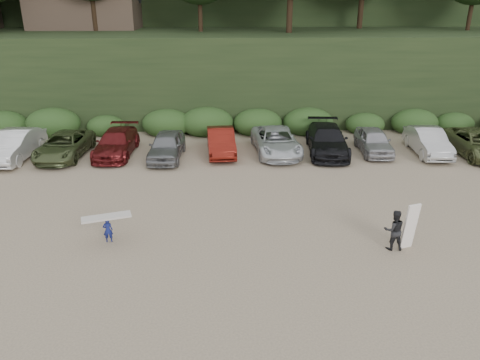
{
  "coord_description": "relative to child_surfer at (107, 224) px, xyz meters",
  "views": [
    {
      "loc": [
        -1.14,
        -15.26,
        8.66
      ],
      "look_at": [
        -0.65,
        3.0,
        1.3
      ],
      "focal_mm": 35.0,
      "sensor_mm": 36.0,
      "label": 1
    }
  ],
  "objects": [
    {
      "name": "ground",
      "position": [
        5.62,
        -0.19,
        -0.72
      ],
      "size": [
        120.0,
        120.0,
        0.0
      ],
      "primitive_type": "plane",
      "color": "tan",
      "rests_on": "ground"
    },
    {
      "name": "parked_cars",
      "position": [
        8.84,
        9.8,
        0.03
      ],
      "size": [
        40.11,
        6.28,
        1.64
      ],
      "color": "#9D9DA1",
      "rests_on": "ground"
    },
    {
      "name": "child_surfer",
      "position": [
        0.0,
        0.0,
        0.0
      ],
      "size": [
        1.83,
        1.0,
        1.06
      ],
      "color": "navy",
      "rests_on": "ground"
    },
    {
      "name": "adult_surfer",
      "position": [
        10.43,
        -0.78,
        0.05
      ],
      "size": [
        1.21,
        0.59,
        1.8
      ],
      "color": "black",
      "rests_on": "ground"
    }
  ]
}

